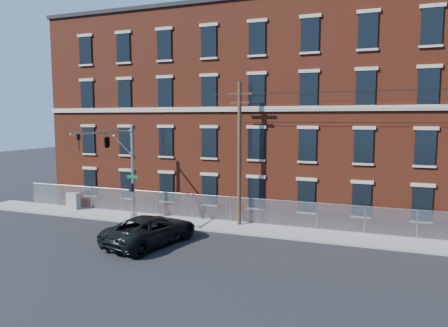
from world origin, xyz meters
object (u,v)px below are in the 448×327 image
pickup_truck (151,230)px  utility_cabinet (73,201)px  traffic_signal_mast (113,151)px  utility_pole_near (239,151)px

pickup_truck → utility_cabinet: bearing=-14.5°
pickup_truck → traffic_signal_mast: bearing=-15.6°
utility_cabinet → utility_pole_near: bearing=3.4°
utility_pole_near → pickup_truck: utility_pole_near is taller
pickup_truck → utility_cabinet: pickup_truck is taller
utility_cabinet → pickup_truck: bearing=-24.9°
pickup_truck → utility_cabinet: 12.19m
traffic_signal_mast → pickup_truck: traffic_signal_mast is taller
traffic_signal_mast → utility_pole_near: 8.70m
utility_pole_near → utility_cabinet: size_ratio=7.40×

